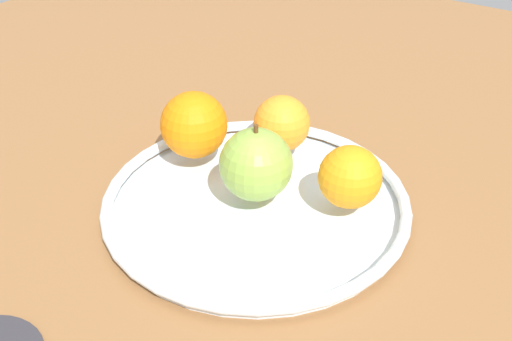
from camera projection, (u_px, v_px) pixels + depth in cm
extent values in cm
cube|color=brown|center=(256.00, 223.00, 65.38)|extent=(151.35, 151.35, 4.00)
cylinder|color=silver|center=(256.00, 206.00, 64.09)|extent=(30.47, 30.47, 0.60)
torus|color=silver|center=(256.00, 199.00, 63.59)|extent=(31.74, 31.74, 1.20)
sphere|color=#8CAF41|center=(258.00, 164.00, 61.17)|extent=(7.45, 7.45, 7.45)
cylinder|color=#593819|center=(258.00, 130.00, 58.97)|extent=(0.44, 0.44, 1.20)
sphere|color=orange|center=(350.00, 177.00, 60.33)|extent=(6.33, 6.33, 6.33)
sphere|color=orange|center=(194.00, 125.00, 67.69)|extent=(7.46, 7.46, 7.46)
sphere|color=orange|center=(282.00, 123.00, 69.00)|extent=(6.39, 6.39, 6.39)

